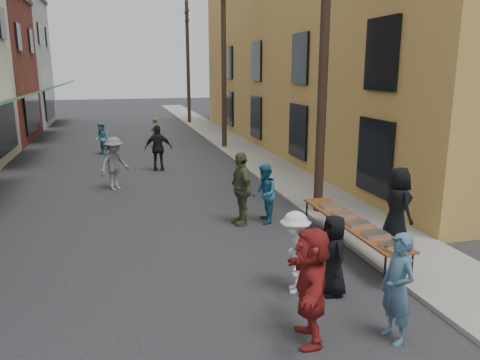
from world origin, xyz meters
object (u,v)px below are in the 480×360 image
utility_pole_far (188,64)px  serving_table (352,223)px  guest_front_c (264,194)px  utility_pole_mid (224,61)px  utility_pole_near (324,54)px  guest_front_a (333,255)px  catering_tray_sausage (393,246)px  server (398,206)px

utility_pole_far → serving_table: 27.19m
guest_front_c → utility_pole_mid: bearing=-175.7°
utility_pole_near → guest_front_a: size_ratio=5.88×
utility_pole_near → guest_front_c: 4.10m
utility_pole_far → guest_front_c: utility_pole_far is taller
guest_front_a → guest_front_c: (0.04, 4.29, 0.05)m
utility_pole_mid → utility_pole_far: 12.00m
guest_front_c → catering_tray_sausage: bearing=29.0°
utility_pole_near → serving_table: 4.81m
guest_front_a → server: bearing=125.4°
utility_pole_far → server: (0.68, -26.89, -3.49)m
serving_table → guest_front_a: guest_front_a is taller
utility_pole_mid → serving_table: size_ratio=2.25×
utility_pole_near → serving_table: utility_pole_near is taller
utility_pole_near → guest_front_c: utility_pole_near is taller
utility_pole_far → server: bearing=-88.6°
utility_pole_near → utility_pole_mid: bearing=90.0°
catering_tray_sausage → server: 2.07m
guest_front_a → server: size_ratio=0.84×
catering_tray_sausage → guest_front_a: size_ratio=0.33×
utility_pole_far → utility_pole_mid: bearing=-90.0°
utility_pole_mid → utility_pole_far: size_ratio=1.00×
serving_table → guest_front_c: guest_front_c is taller
utility_pole_far → guest_front_c: size_ratio=5.53×
utility_pole_near → serving_table: bearing=-99.7°
guest_front_a → guest_front_c: guest_front_c is taller
serving_table → guest_front_c: 2.84m
utility_pole_near → guest_front_a: 6.24m
catering_tray_sausage → guest_front_a: 1.30m
guest_front_c → utility_pole_near: bearing=114.4°
guest_front_a → utility_pole_mid: bearing=173.6°
utility_pole_near → utility_pole_mid: same height
serving_table → guest_front_a: (-1.30, -1.74, 0.05)m
guest_front_a → guest_front_c: 4.29m
utility_pole_near → guest_front_c: size_ratio=5.53×
utility_pole_mid → guest_front_a: size_ratio=5.88×
utility_pole_near → catering_tray_sausage: bearing=-96.2°
serving_table → server: 1.22m
utility_pole_far → guest_front_c: (-1.75, -24.37, -3.69)m
guest_front_c → server: (2.43, -2.52, 0.20)m
utility_pole_far → server: size_ratio=4.93×
serving_table → utility_pole_near: bearing=80.3°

